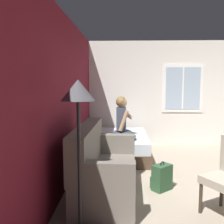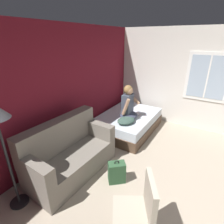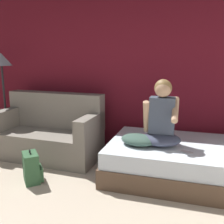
# 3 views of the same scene
# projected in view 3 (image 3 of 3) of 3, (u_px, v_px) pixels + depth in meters

# --- Properties ---
(wall_back_accent) EXTENTS (10.96, 0.16, 2.70)m
(wall_back_accent) POSITION_uv_depth(u_px,v_px,m) (76.00, 73.00, 4.69)
(wall_back_accent) COLOR maroon
(wall_back_accent) RESTS_ON ground
(bed) EXTENTS (1.89, 1.35, 0.48)m
(bed) POSITION_uv_depth(u_px,v_px,m) (177.00, 160.00, 3.61)
(bed) COLOR #4C3828
(bed) RESTS_ON ground
(couch) EXTENTS (1.73, 0.88, 1.04)m
(couch) POSITION_uv_depth(u_px,v_px,m) (50.00, 133.00, 4.34)
(couch) COLOR slate
(couch) RESTS_ON ground
(person_seated) EXTENTS (0.53, 0.45, 0.88)m
(person_seated) POSITION_uv_depth(u_px,v_px,m) (162.00, 119.00, 3.45)
(person_seated) COLOR #383D51
(person_seated) RESTS_ON bed
(backpack) EXTENTS (0.35, 0.35, 0.46)m
(backpack) POSITION_uv_depth(u_px,v_px,m) (32.00, 168.00, 3.47)
(backpack) COLOR #2D5133
(backpack) RESTS_ON ground
(throw_pillow) EXTENTS (0.56, 0.48, 0.14)m
(throw_pillow) POSITION_uv_depth(u_px,v_px,m) (138.00, 140.00, 3.50)
(throw_pillow) COLOR #385147
(throw_pillow) RESTS_ON bed
(cell_phone) EXTENTS (0.16, 0.11, 0.01)m
(cell_phone) POSITION_uv_depth(u_px,v_px,m) (187.00, 152.00, 3.23)
(cell_phone) COLOR #B7B7BC
(cell_phone) RESTS_ON bed
(floor_lamp) EXTENTS (0.36, 0.36, 1.70)m
(floor_lamp) POSITION_uv_depth(u_px,v_px,m) (2.00, 69.00, 4.55)
(floor_lamp) COLOR black
(floor_lamp) RESTS_ON ground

